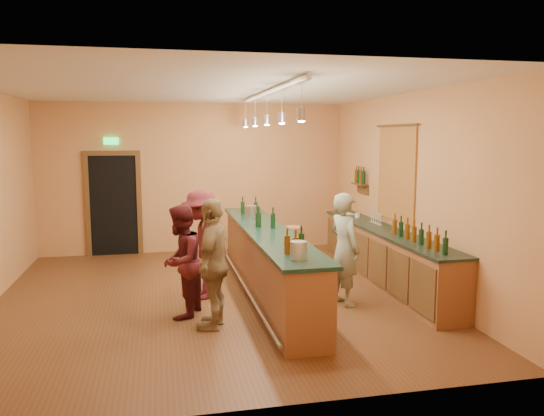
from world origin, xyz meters
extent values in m
plane|color=#523517|center=(0.00, 0.00, 0.00)|extent=(7.00, 7.00, 0.00)
cube|color=silver|center=(0.00, 0.00, 3.20)|extent=(6.50, 7.00, 0.02)
cube|color=#BD8047|center=(0.00, 3.50, 1.60)|extent=(6.50, 0.02, 3.20)
cube|color=#BD8047|center=(0.00, -3.50, 1.60)|extent=(6.50, 0.02, 3.20)
cube|color=#BD8047|center=(3.25, 0.00, 1.60)|extent=(0.02, 7.00, 3.20)
cube|color=black|center=(-1.70, 3.48, 1.05)|extent=(0.95, 0.06, 2.10)
cube|color=#4D3617|center=(-2.22, 3.46, 1.05)|extent=(0.10, 0.08, 2.10)
cube|color=#4D3617|center=(-1.18, 3.46, 1.05)|extent=(0.10, 0.08, 2.10)
cube|color=#4D3617|center=(-1.70, 3.46, 2.15)|extent=(1.15, 0.08, 0.10)
cube|color=#19E54C|center=(-1.70, 3.45, 2.40)|extent=(0.30, 0.04, 0.15)
cube|color=maroon|center=(3.23, 0.40, 1.85)|extent=(0.03, 1.40, 1.60)
cube|color=#4D3617|center=(3.16, 1.90, 1.55)|extent=(0.16, 0.55, 0.03)
cube|color=#4D3617|center=(3.23, 1.90, 1.45)|extent=(0.03, 0.55, 0.18)
cube|color=brown|center=(2.97, 0.20, 0.45)|extent=(0.55, 4.50, 0.90)
cube|color=black|center=(2.97, 0.20, 0.92)|extent=(0.60, 4.55, 0.04)
cylinder|color=silver|center=(2.97, 1.50, 0.99)|extent=(0.09, 0.09, 0.09)
cube|color=silver|center=(2.94, 2.00, 0.95)|extent=(0.22, 0.30, 0.01)
cube|color=brown|center=(0.88, 0.00, 0.50)|extent=(0.60, 5.00, 1.00)
cube|color=black|center=(0.88, 0.00, 1.02)|extent=(0.70, 5.10, 0.05)
cylinder|color=silver|center=(0.52, 0.00, 0.15)|extent=(0.05, 5.00, 0.05)
cylinder|color=silver|center=(0.83, -2.10, 1.16)|extent=(0.20, 0.20, 0.22)
cylinder|color=silver|center=(0.83, 1.20, 1.16)|extent=(0.20, 0.20, 0.22)
cube|color=silver|center=(0.88, 0.00, 3.14)|extent=(0.06, 4.60, 0.05)
cylinder|color=silver|center=(0.88, -2.00, 2.95)|extent=(0.01, 0.01, 0.35)
cylinder|color=#A5A5AD|center=(0.88, -2.00, 2.75)|extent=(0.11, 0.11, 0.14)
cylinder|color=#FFEABF|center=(0.88, -2.00, 2.67)|extent=(0.08, 0.08, 0.02)
cylinder|color=silver|center=(0.88, -1.00, 2.95)|extent=(0.01, 0.01, 0.35)
cylinder|color=#A5A5AD|center=(0.88, -1.00, 2.75)|extent=(0.11, 0.11, 0.14)
cylinder|color=#FFEABF|center=(0.88, -1.00, 2.67)|extent=(0.08, 0.08, 0.02)
cylinder|color=silver|center=(0.88, 0.00, 2.95)|extent=(0.01, 0.01, 0.35)
cylinder|color=#A5A5AD|center=(0.88, 0.00, 2.75)|extent=(0.11, 0.11, 0.14)
cylinder|color=#FFEABF|center=(0.88, 0.00, 2.67)|extent=(0.08, 0.08, 0.02)
cylinder|color=silver|center=(0.88, 1.00, 2.95)|extent=(0.01, 0.01, 0.35)
cylinder|color=#A5A5AD|center=(0.88, 1.00, 2.75)|extent=(0.11, 0.11, 0.14)
cylinder|color=#FFEABF|center=(0.88, 1.00, 2.67)|extent=(0.08, 0.08, 0.02)
cylinder|color=silver|center=(0.88, 2.00, 2.95)|extent=(0.01, 0.01, 0.35)
cylinder|color=#A5A5AD|center=(0.88, 2.00, 2.75)|extent=(0.11, 0.11, 0.14)
cylinder|color=#FFEABF|center=(0.88, 2.00, 2.67)|extent=(0.08, 0.08, 0.02)
imported|color=gray|center=(1.90, -0.73, 0.84)|extent=(0.56, 0.70, 1.68)
imported|color=#59191E|center=(-0.49, -0.78, 0.79)|extent=(0.85, 0.94, 1.57)
imported|color=#997A51|center=(-0.09, -1.29, 0.86)|extent=(0.75, 1.09, 1.71)
imported|color=#59191E|center=(-0.14, 0.04, 0.85)|extent=(0.87, 1.21, 1.69)
cylinder|color=#AF784F|center=(1.80, 1.82, 0.73)|extent=(0.37, 0.37, 0.04)
cylinder|color=#AF784F|center=(1.94, 1.82, 0.35)|extent=(0.04, 0.04, 0.71)
cylinder|color=#AF784F|center=(1.73, 1.94, 0.35)|extent=(0.04, 0.04, 0.71)
cylinder|color=#AF784F|center=(1.73, 1.70, 0.35)|extent=(0.04, 0.04, 0.71)
camera|label=1|loc=(-0.77, -8.03, 2.50)|focal=35.00mm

